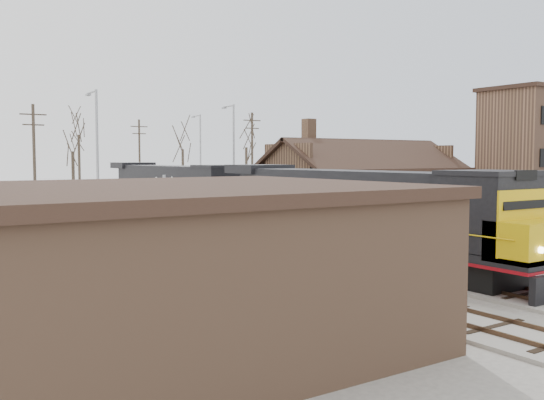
{
  "coord_description": "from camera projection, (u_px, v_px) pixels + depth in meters",
  "views": [
    {
      "loc": [
        -19.42,
        -22.79,
        5.01
      ],
      "look_at": [
        1.7,
        9.0,
        2.34
      ],
      "focal_mm": 40.0,
      "sensor_mm": 36.0,
      "label": 1
    }
  ],
  "objects": [
    {
      "name": "utility_pole_a",
      "position": [
        34.0,
        160.0,
        47.05
      ],
      "size": [
        2.0,
        0.24,
        9.15
      ],
      "color": "#382D23",
      "rests_on": "ground"
    },
    {
      "name": "road",
      "position": [
        344.0,
        258.0,
        30.01
      ],
      "size": [
        60.0,
        9.0,
        0.03
      ],
      "primitive_type": "cube",
      "color": "slate",
      "rests_on": "ground"
    },
    {
      "name": "ground",
      "position": [
        344.0,
        259.0,
        30.01
      ],
      "size": [
        140.0,
        140.0,
        0.0
      ],
      "primitive_type": "plane",
      "color": "#A7A297",
      "rests_on": "ground"
    },
    {
      "name": "utility_pole_b",
      "position": [
        140.0,
        159.0,
        69.06
      ],
      "size": [
        2.0,
        0.24,
        9.35
      ],
      "color": "#382D23",
      "rests_on": "ground"
    },
    {
      "name": "crossbuck_near",
      "position": [
        454.0,
        222.0,
        27.99
      ],
      "size": [
        1.23,
        0.32,
        4.33
      ],
      "rotation": [
        0.0,
        0.0,
        -0.13
      ],
      "color": "#A5A8AD",
      "rests_on": "ground"
    },
    {
      "name": "streetlight_b",
      "position": [
        233.0,
        154.0,
        52.69
      ],
      "size": [
        0.25,
        2.04,
        9.62
      ],
      "color": "#A5A8AD",
      "rests_on": "ground"
    },
    {
      "name": "track_main",
      "position": [
        205.0,
        228.0,
        42.47
      ],
      "size": [
        3.4,
        90.0,
        0.24
      ],
      "color": "#A7A297",
      "rests_on": "ground"
    },
    {
      "name": "tree_e",
      "position": [
        246.0,
        139.0,
        70.33
      ],
      "size": [
        4.15,
        4.15,
        10.17
      ],
      "color": "#382D23",
      "rests_on": "ground"
    },
    {
      "name": "locomotive_lead",
      "position": [
        365.0,
        213.0,
        28.58
      ],
      "size": [
        3.08,
        20.64,
        4.58
      ],
      "color": "black",
      "rests_on": "ground"
    },
    {
      "name": "signal_tower",
      "position": [
        527.0,
        157.0,
        46.17
      ],
      "size": [
        6.0,
        5.4,
        10.3
      ],
      "color": "#8E6248",
      "rests_on": "ground"
    },
    {
      "name": "locomotive_trailing",
      "position": [
        178.0,
        192.0,
        45.95
      ],
      "size": [
        3.08,
        20.64,
        4.34
      ],
      "color": "black",
      "rests_on": "ground"
    },
    {
      "name": "utility_pole_c",
      "position": [
        252.0,
        157.0,
        62.14
      ],
      "size": [
        2.0,
        0.24,
        9.62
      ],
      "color": "#382D23",
      "rests_on": "ground"
    },
    {
      "name": "tree_d",
      "position": [
        183.0,
        141.0,
        70.66
      ],
      "size": [
        4.0,
        4.0,
        9.79
      ],
      "color": "#382D23",
      "rests_on": "ground"
    },
    {
      "name": "streetlight_c",
      "position": [
        200.0,
        154.0,
        65.65
      ],
      "size": [
        0.25,
        2.04,
        9.67
      ],
      "color": "#A5A8AD",
      "rests_on": "ground"
    },
    {
      "name": "crossbuck_far",
      "position": [
        165.0,
        221.0,
        29.42
      ],
      "size": [
        1.19,
        0.31,
        4.17
      ],
      "rotation": [
        0.0,
        0.0,
        3.2
      ],
      "color": "#A5A8AD",
      "rests_on": "ground"
    },
    {
      "name": "streetlight_a",
      "position": [
        97.0,
        154.0,
        39.06
      ],
      "size": [
        0.25,
        2.04,
        9.37
      ],
      "color": "#A5A8AD",
      "rests_on": "ground"
    },
    {
      "name": "tree_c",
      "position": [
        78.0,
        124.0,
        72.47
      ],
      "size": [
        5.18,
        5.18,
        12.7
      ],
      "color": "#382D23",
      "rests_on": "ground"
    },
    {
      "name": "commercial_building",
      "position": [
        165.0,
        265.0,
        16.04
      ],
      "size": [
        12.4,
        10.4,
        4.3
      ],
      "color": "#875F45",
      "rests_on": "ground"
    },
    {
      "name": "parking_lot",
      "position": [
        500.0,
        228.0,
        43.27
      ],
      "size": [
        22.0,
        26.0,
        0.03
      ],
      "primitive_type": "cube",
      "color": "slate",
      "rests_on": "ground"
    },
    {
      "name": "tree_b",
      "position": [
        72.0,
        142.0,
        58.19
      ],
      "size": [
        3.75,
        3.75,
        9.19
      ],
      "color": "#382D23",
      "rests_on": "ground"
    },
    {
      "name": "depot",
      "position": [
        362.0,
        192.0,
        46.44
      ],
      "size": [
        15.2,
        9.31,
        7.9
      ],
      "color": "#875F45",
      "rests_on": "ground"
    },
    {
      "name": "track_siding",
      "position": [
        144.0,
        233.0,
        39.99
      ],
      "size": [
        3.4,
        90.0,
        0.24
      ],
      "color": "#A7A297",
      "rests_on": "ground"
    }
  ]
}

